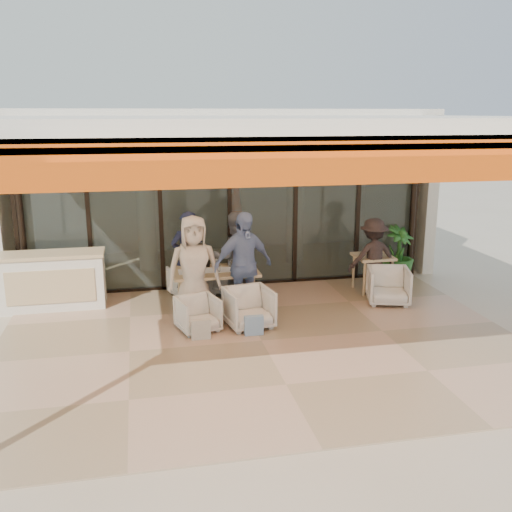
{
  "coord_description": "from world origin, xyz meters",
  "views": [
    {
      "loc": [
        -1.77,
        -8.04,
        3.45
      ],
      "look_at": [
        0.1,
        0.9,
        1.15
      ],
      "focal_mm": 40.0,
      "sensor_mm": 36.0,
      "label": 1
    }
  ],
  "objects_px": {
    "potted_palm": "(398,253)",
    "host_counter": "(53,280)",
    "side_chair": "(388,284)",
    "chair_far_right": "(230,275)",
    "standing_woman": "(373,257)",
    "chair_far_left": "(187,280)",
    "diner_cream": "(194,269)",
    "diner_navy": "(189,258)",
    "chair_near_right": "(249,306)",
    "diner_periwinkle": "(243,266)",
    "chair_near_left": "(198,313)",
    "dining_table": "(215,273)",
    "diner_grey": "(234,257)",
    "side_table": "(373,261)"
  },
  "relations": [
    {
      "from": "side_chair",
      "to": "potted_palm",
      "type": "bearing_deg",
      "value": 75.18
    },
    {
      "from": "chair_near_left",
      "to": "chair_far_right",
      "type": "bearing_deg",
      "value": 50.12
    },
    {
      "from": "chair_near_right",
      "to": "diner_cream",
      "type": "xyz_separation_m",
      "value": [
        -0.84,
        0.5,
        0.54
      ]
    },
    {
      "from": "chair_far_left",
      "to": "side_table",
      "type": "bearing_deg",
      "value": 151.97
    },
    {
      "from": "host_counter",
      "to": "side_chair",
      "type": "xyz_separation_m",
      "value": [
        6.02,
        -0.98,
        -0.15
      ]
    },
    {
      "from": "diner_grey",
      "to": "side_chair",
      "type": "relative_size",
      "value": 2.24
    },
    {
      "from": "chair_near_left",
      "to": "diner_navy",
      "type": "distance_m",
      "value": 1.51
    },
    {
      "from": "chair_far_left",
      "to": "diner_periwinkle",
      "type": "height_order",
      "value": "diner_periwinkle"
    },
    {
      "from": "side_table",
      "to": "potted_palm",
      "type": "height_order",
      "value": "potted_palm"
    },
    {
      "from": "chair_near_right",
      "to": "side_table",
      "type": "bearing_deg",
      "value": 16.99
    },
    {
      "from": "chair_near_right",
      "to": "diner_grey",
      "type": "relative_size",
      "value": 0.43
    },
    {
      "from": "chair_far_left",
      "to": "standing_woman",
      "type": "height_order",
      "value": "standing_woman"
    },
    {
      "from": "chair_near_right",
      "to": "standing_woman",
      "type": "height_order",
      "value": "standing_woman"
    },
    {
      "from": "side_table",
      "to": "diner_navy",
      "type": "bearing_deg",
      "value": 179.96
    },
    {
      "from": "diner_cream",
      "to": "side_table",
      "type": "distance_m",
      "value": 3.71
    },
    {
      "from": "potted_palm",
      "to": "host_counter",
      "type": "bearing_deg",
      "value": -176.54
    },
    {
      "from": "diner_cream",
      "to": "chair_near_left",
      "type": "bearing_deg",
      "value": -91.67
    },
    {
      "from": "chair_far_left",
      "to": "standing_woman",
      "type": "xyz_separation_m",
      "value": [
        3.51,
        -0.68,
        0.44
      ]
    },
    {
      "from": "chair_near_left",
      "to": "diner_periwinkle",
      "type": "relative_size",
      "value": 0.34
    },
    {
      "from": "diner_cream",
      "to": "diner_periwinkle",
      "type": "distance_m",
      "value": 0.84
    },
    {
      "from": "chair_far_right",
      "to": "potted_palm",
      "type": "relative_size",
      "value": 0.61
    },
    {
      "from": "chair_far_right",
      "to": "chair_near_right",
      "type": "bearing_deg",
      "value": 110.79
    },
    {
      "from": "dining_table",
      "to": "standing_woman",
      "type": "bearing_deg",
      "value": 4.83
    },
    {
      "from": "diner_navy",
      "to": "side_table",
      "type": "height_order",
      "value": "diner_navy"
    },
    {
      "from": "host_counter",
      "to": "side_chair",
      "type": "height_order",
      "value": "host_counter"
    },
    {
      "from": "host_counter",
      "to": "diner_grey",
      "type": "relative_size",
      "value": 1.09
    },
    {
      "from": "chair_near_right",
      "to": "standing_woman",
      "type": "xyz_separation_m",
      "value": [
        2.67,
        1.22,
        0.39
      ]
    },
    {
      "from": "chair_far_right",
      "to": "standing_woman",
      "type": "xyz_separation_m",
      "value": [
        2.67,
        -0.68,
        0.4
      ]
    },
    {
      "from": "dining_table",
      "to": "side_table",
      "type": "height_order",
      "value": "dining_table"
    },
    {
      "from": "side_chair",
      "to": "chair_far_left",
      "type": "bearing_deg",
      "value": 177.08
    },
    {
      "from": "chair_far_left",
      "to": "side_chair",
      "type": "xyz_separation_m",
      "value": [
        3.59,
        -1.25,
        0.06
      ]
    },
    {
      "from": "chair_far_left",
      "to": "diner_cream",
      "type": "xyz_separation_m",
      "value": [
        0.0,
        -1.4,
        0.59
      ]
    },
    {
      "from": "diner_cream",
      "to": "diner_navy",
      "type": "bearing_deg",
      "value": 88.33
    },
    {
      "from": "chair_near_left",
      "to": "diner_cream",
      "type": "height_order",
      "value": "diner_cream"
    },
    {
      "from": "dining_table",
      "to": "diner_grey",
      "type": "height_order",
      "value": "diner_grey"
    },
    {
      "from": "standing_woman",
      "to": "chair_far_right",
      "type": "bearing_deg",
      "value": -17.39
    },
    {
      "from": "chair_near_left",
      "to": "chair_near_right",
      "type": "xyz_separation_m",
      "value": [
        0.84,
        0.0,
        0.05
      ]
    },
    {
      "from": "potted_palm",
      "to": "diner_navy",
      "type": "bearing_deg",
      "value": -171.7
    },
    {
      "from": "standing_woman",
      "to": "potted_palm",
      "type": "relative_size",
      "value": 1.3
    },
    {
      "from": "diner_cream",
      "to": "standing_woman",
      "type": "distance_m",
      "value": 3.59
    },
    {
      "from": "diner_grey",
      "to": "diner_periwinkle",
      "type": "xyz_separation_m",
      "value": [
        -0.0,
        -0.9,
        0.08
      ]
    },
    {
      "from": "host_counter",
      "to": "diner_cream",
      "type": "relative_size",
      "value": 1.02
    },
    {
      "from": "dining_table",
      "to": "side_chair",
      "type": "xyz_separation_m",
      "value": [
        3.18,
        -0.31,
        -0.31
      ]
    },
    {
      "from": "chair_near_right",
      "to": "standing_woman",
      "type": "relative_size",
      "value": 0.49
    },
    {
      "from": "diner_navy",
      "to": "diner_cream",
      "type": "distance_m",
      "value": 0.9
    },
    {
      "from": "chair_far_left",
      "to": "diner_periwinkle",
      "type": "bearing_deg",
      "value": 100.89
    },
    {
      "from": "diner_navy",
      "to": "diner_periwinkle",
      "type": "xyz_separation_m",
      "value": [
        0.84,
        -0.9,
        0.05
      ]
    },
    {
      "from": "side_chair",
      "to": "standing_woman",
      "type": "bearing_deg",
      "value": 114.27
    },
    {
      "from": "dining_table",
      "to": "chair_far_left",
      "type": "height_order",
      "value": "dining_table"
    },
    {
      "from": "diner_navy",
      "to": "chair_near_right",
      "type": "bearing_deg",
      "value": 125.65
    }
  ]
}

